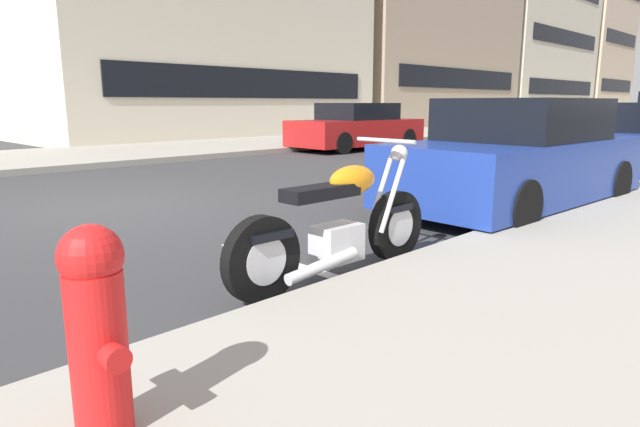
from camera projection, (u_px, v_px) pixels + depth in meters
The scene contains 11 objects.
ground_plane at pixel (106, 208), 7.43m from camera, with size 260.00×260.00×0.00m, color #333335.
sidewalk_far_curb at pixel (333, 139), 20.60m from camera, with size 120.00×5.00×0.14m, color gray.
parking_stall_stripe at pixel (300, 266), 4.76m from camera, with size 0.12×2.20×0.01m, color silver.
parked_motorcycle at pixel (339, 227), 4.36m from camera, with size 2.18×0.62×1.12m.
parked_car_far_down_curb at pixel (519, 158), 7.25m from camera, with size 4.28×1.95×1.47m.
car_opposite_curb at pixel (357, 128), 16.64m from camera, with size 4.49×2.03×1.42m.
fire_hydrant at pixel (97, 326), 2.05m from camera, with size 0.24×0.36×0.84m.
townhouse_near_left at pixel (184, 21), 23.15m from camera, with size 14.09×9.53×9.76m.
townhouse_far_uphill at pixel (400, 22), 33.29m from camera, with size 14.42×9.14×12.62m.
townhouse_behind_pole at pixel (515, 47), 43.38m from camera, with size 14.04×8.14×11.71m.
townhouse_mid_block at pixel (556, 48), 53.44m from camera, with size 9.75×11.85×13.59m.
Camera 1 is at (-3.13, -7.22, 1.42)m, focal length 30.32 mm.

